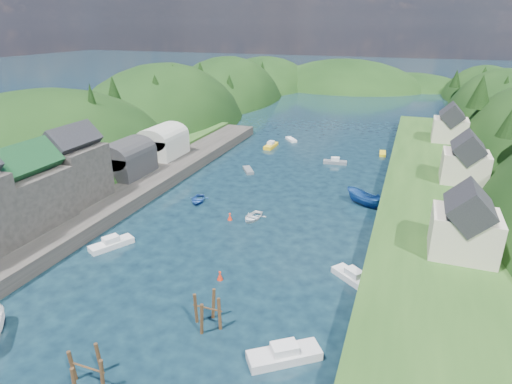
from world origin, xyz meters
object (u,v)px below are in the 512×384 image
at_px(channel_buoy_near, 220,276).
at_px(piling_cluster_near, 87,373).
at_px(piling_cluster_far, 208,313).
at_px(channel_buoy_far, 230,217).

bearing_deg(channel_buoy_near, piling_cluster_near, -101.73).
height_order(piling_cluster_far, channel_buoy_far, piling_cluster_far).
height_order(piling_cluster_far, channel_buoy_near, piling_cluster_far).
height_order(channel_buoy_near, channel_buoy_far, same).
bearing_deg(piling_cluster_far, piling_cluster_near, -120.66).
xyz_separation_m(channel_buoy_near, channel_buoy_far, (-5.15, 14.72, 0.00)).
height_order(piling_cluster_near, channel_buoy_near, piling_cluster_near).
xyz_separation_m(piling_cluster_far, channel_buoy_near, (-2.19, 7.49, -0.90)).
distance_m(piling_cluster_near, channel_buoy_far, 31.99).
relative_size(piling_cluster_near, piling_cluster_far, 0.90).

